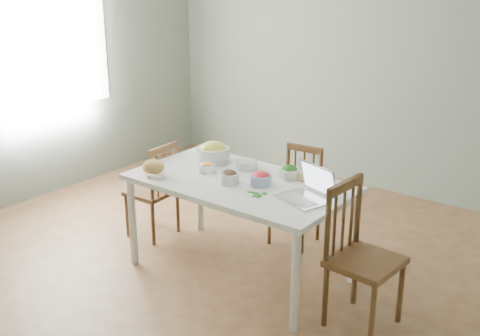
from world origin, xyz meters
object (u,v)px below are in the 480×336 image
Objects in this scene: chair_right at (366,258)px; bread_boule at (153,167)px; laptop at (302,184)px; chair_far at (295,197)px; dining_table at (240,227)px; chair_left at (151,189)px; bowl_squash at (213,152)px.

chair_right reaches higher than bread_boule.
chair_far is at bearing 142.63° from laptop.
chair_left is (-1.06, 0.08, 0.04)m from dining_table.
chair_right is 3.58× the size of bowl_squash.
bread_boule reaches higher than chair_far.
chair_right is 5.74× the size of bread_boule.
dining_table is 0.78m from laptop.
dining_table is 1.68× the size of chair_right.
chair_left is 2.52× the size of laptop.
bread_boule is 1.24m from laptop.
chair_left is at bearing 139.08° from bread_boule.
chair_right is (2.17, -0.14, 0.06)m from chair_left.
chair_far is 0.85× the size of chair_right.
bowl_squash is 0.81× the size of laptop.
chair_left is at bearing -166.19° from bowl_squash.
laptop is (0.55, -0.78, 0.48)m from chair_far.
laptop is at bearing 11.19° from bread_boule.
dining_table is 0.73m from chair_far.
chair_right is 1.79m from bread_boule.
laptop is at bearing -15.09° from bowl_squash.
bread_boule is at bearing -108.57° from bowl_squash.
chair_right is 0.66m from laptop.
bread_boule is 0.62× the size of bowl_squash.
chair_right reaches higher than chair_left.
chair_far is 1.29m from bread_boule.
bowl_squash is at bearing -177.42° from laptop.
laptop reaches higher than dining_table.
bread_boule is at bearing 46.04° from chair_left.
chair_right reaches higher than chair_far.
chair_far is 2.46× the size of laptop.
dining_table is at bearing -98.06° from chair_far.
chair_far is (0.04, 0.73, 0.03)m from dining_table.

